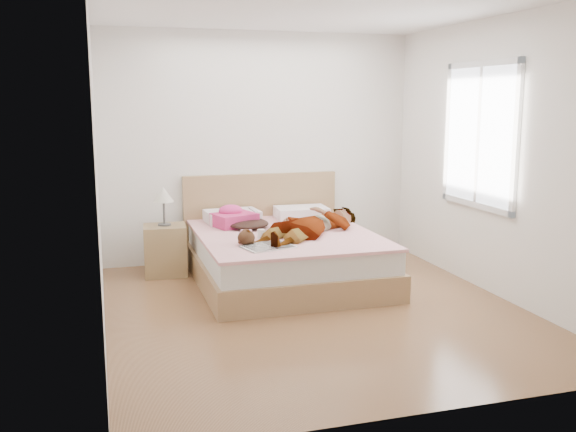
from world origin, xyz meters
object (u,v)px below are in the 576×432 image
object	(u,v)px
phone	(253,210)
woman	(310,221)
towel	(234,218)
magazine	(268,246)
bed	(283,253)
nightstand	(165,246)
plush_toy	(246,237)
coffee_mug	(261,234)

from	to	relation	value
phone	woman	bearing A→B (deg)	-78.38
towel	magazine	distance (m)	1.09
bed	magazine	bearing A→B (deg)	-116.22
phone	nightstand	xyz separation A→B (m)	(-0.90, 0.25, -0.39)
bed	plush_toy	size ratio (longest dim) A/B	7.82
woman	towel	world-z (taller)	woman
woman	plush_toy	world-z (taller)	woman
towel	nightstand	bearing A→B (deg)	171.31
phone	bed	xyz separation A→B (m)	(0.25, -0.27, -0.42)
towel	phone	bearing A→B (deg)	-36.30
bed	woman	bearing A→B (deg)	-27.02
phone	coffee_mug	xyz separation A→B (m)	(-0.05, -0.54, -0.15)
towel	magazine	xyz separation A→B (m)	(0.10, -1.08, -0.08)
bed	plush_toy	bearing A→B (deg)	-134.96
coffee_mug	woman	bearing A→B (deg)	14.22
phone	nightstand	world-z (taller)	nightstand
plush_toy	coffee_mug	bearing A→B (deg)	48.60
woman	bed	xyz separation A→B (m)	(-0.25, 0.13, -0.35)
coffee_mug	phone	bearing A→B (deg)	85.09
woman	plush_toy	bearing A→B (deg)	-103.43
bed	nightstand	bearing A→B (deg)	155.84
towel	magazine	world-z (taller)	towel
phone	plush_toy	world-z (taller)	phone
coffee_mug	nightstand	size ratio (longest dim) A/B	0.12
bed	coffee_mug	bearing A→B (deg)	-137.74
bed	nightstand	distance (m)	1.26
magazine	plush_toy	xyz separation A→B (m)	(-0.17, 0.18, 0.06)
phone	magazine	xyz separation A→B (m)	(-0.09, -0.95, -0.18)
magazine	nightstand	size ratio (longest dim) A/B	0.55
magazine	nightstand	world-z (taller)	nightstand
towel	woman	bearing A→B (deg)	-38.04
phone	bed	bearing A→B (deg)	-87.33
phone	towel	bearing A→B (deg)	103.98
coffee_mug	nightstand	world-z (taller)	nightstand
plush_toy	nightstand	xyz separation A→B (m)	(-0.65, 1.02, -0.27)
nightstand	plush_toy	bearing A→B (deg)	-57.33
nightstand	phone	bearing A→B (deg)	-15.18
bed	phone	bearing A→B (deg)	132.39
woman	bed	distance (m)	0.45
woman	coffee_mug	size ratio (longest dim) A/B	14.76
woman	phone	size ratio (longest dim) A/B	17.19
coffee_mug	magazine	bearing A→B (deg)	-95.48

